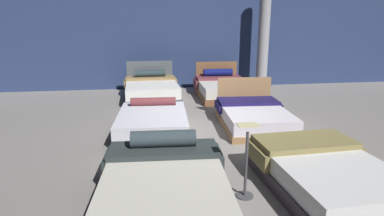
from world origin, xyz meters
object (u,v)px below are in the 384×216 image
object	(u,v)px
bed_3	(254,116)
price_sign	(246,170)
bed_4	(152,90)
bed_5	(222,88)
bed_2	(153,123)
bed_0	(164,186)
support_pillar	(263,40)
bed_1	(325,174)

from	to	relation	value
bed_3	price_sign	xyz separation A→B (m)	(-1.13, -2.95, 0.17)
bed_4	bed_5	distance (m)	2.24
bed_2	price_sign	world-z (taller)	price_sign
bed_0	support_pillar	world-z (taller)	support_pillar
bed_3	bed_4	size ratio (longest dim) A/B	1.02
bed_3	support_pillar	size ratio (longest dim) A/B	0.62
bed_4	bed_5	xyz separation A→B (m)	(2.24, 0.01, -0.01)
bed_5	bed_0	bearing A→B (deg)	-109.49
bed_1	bed_5	distance (m)	5.93
bed_1	bed_4	distance (m)	6.36
bed_1	price_sign	xyz separation A→B (m)	(-1.17, -0.00, 0.15)
bed_0	bed_1	xyz separation A→B (m)	(2.27, 0.02, -0.00)
bed_5	bed_2	bearing A→B (deg)	-125.40
bed_5	support_pillar	xyz separation A→B (m)	(1.66, 1.00, 1.47)
support_pillar	bed_5	bearing A→B (deg)	-148.96
price_sign	support_pillar	bearing A→B (deg)	68.27
bed_1	bed_2	size ratio (longest dim) A/B	1.05
bed_4	support_pillar	size ratio (longest dim) A/B	0.61
bed_3	bed_4	bearing A→B (deg)	130.70
bed_0	bed_4	distance (m)	5.94
bed_3	bed_4	xyz separation A→B (m)	(-2.27, 2.98, 0.06)
bed_4	price_sign	distance (m)	6.04
bed_0	support_pillar	xyz separation A→B (m)	(3.86, 6.96, 1.50)
bed_1	bed_2	distance (m)	3.66
bed_4	price_sign	xyz separation A→B (m)	(1.14, -5.92, 0.11)
bed_1	price_sign	size ratio (longest dim) A/B	2.12
bed_2	bed_0	bearing A→B (deg)	-85.04
bed_4	bed_1	bearing A→B (deg)	-70.72
bed_0	bed_2	distance (m)	2.83
bed_1	price_sign	bearing A→B (deg)	177.35
bed_5	support_pillar	bearing A→B (deg)	31.82
bed_2	bed_5	size ratio (longest dim) A/B	0.98
bed_5	price_sign	world-z (taller)	price_sign
bed_1	bed_4	xyz separation A→B (m)	(-2.31, 5.92, 0.04)
bed_0	bed_4	size ratio (longest dim) A/B	1.03
bed_1	bed_2	xyz separation A→B (m)	(-2.35, 2.81, -0.02)
bed_4	price_sign	size ratio (longest dim) A/B	2.06
bed_0	bed_2	bearing A→B (deg)	94.76
price_sign	support_pillar	xyz separation A→B (m)	(2.77, 6.94, 1.35)
bed_0	price_sign	xyz separation A→B (m)	(1.10, 0.02, 0.15)
bed_1	bed_5	size ratio (longest dim) A/B	1.02
bed_0	price_sign	bearing A→B (deg)	3.98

